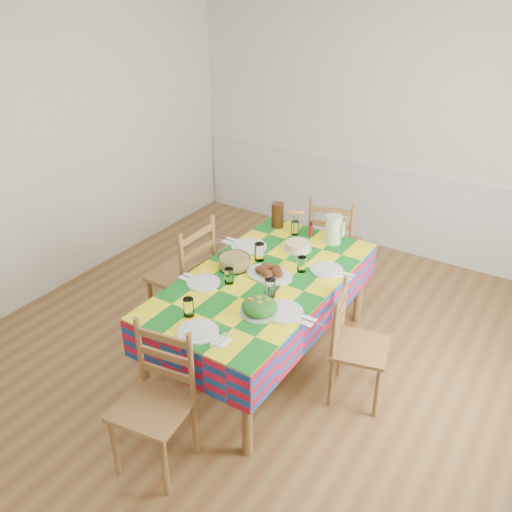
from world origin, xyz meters
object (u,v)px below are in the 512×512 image
at_px(meat_platter, 269,272).
at_px(chair_right, 355,346).
at_px(tea_pitcher, 278,215).
at_px(chair_far, 333,245).
at_px(chair_near, 156,403).
at_px(dining_table, 263,287).
at_px(green_pitcher, 333,229).
at_px(chair_left, 186,276).

xyz_separation_m(meat_platter, chair_right, (0.76, -0.06, -0.34)).
height_order(meat_platter, tea_pitcher, tea_pitcher).
bearing_deg(chair_far, meat_platter, 79.54).
xyz_separation_m(chair_near, chair_right, (0.79, 1.22, -0.03)).
bearing_deg(chair_near, chair_far, 81.10).
bearing_deg(chair_near, meat_platter, 80.18).
distance_m(dining_table, tea_pitcher, 0.92).
relative_size(green_pitcher, chair_near, 0.25).
bearing_deg(chair_left, chair_right, 90.31).
relative_size(dining_table, chair_right, 2.16).
xyz_separation_m(chair_left, chair_right, (1.55, -0.01, -0.07)).
distance_m(meat_platter, tea_pitcher, 0.87).
bearing_deg(tea_pitcher, chair_near, -80.08).
distance_m(dining_table, chair_near, 1.24).
bearing_deg(dining_table, chair_right, -0.76).
height_order(meat_platter, chair_right, chair_right).
height_order(dining_table, tea_pitcher, tea_pitcher).
relative_size(chair_near, chair_left, 0.92).
bearing_deg(tea_pitcher, chair_left, -116.26).
bearing_deg(dining_table, chair_far, 89.58).
height_order(chair_far, chair_left, chair_left).
height_order(dining_table, chair_left, chair_left).
bearing_deg(chair_right, dining_table, 74.94).
xyz_separation_m(meat_platter, chair_near, (-0.03, -1.28, -0.31)).
bearing_deg(meat_platter, green_pitcher, 77.84).
bearing_deg(dining_table, chair_left, -179.96).
distance_m(chair_far, chair_left, 1.46).
xyz_separation_m(tea_pitcher, chair_right, (1.15, -0.84, -0.43)).
distance_m(dining_table, chair_right, 0.81).
height_order(tea_pitcher, chair_left, chair_left).
xyz_separation_m(green_pitcher, tea_pitcher, (-0.55, 0.01, -0.01)).
xyz_separation_m(tea_pitcher, chair_near, (0.36, -2.05, -0.39)).
height_order(green_pitcher, tea_pitcher, green_pitcher).
xyz_separation_m(green_pitcher, chair_far, (-0.18, 0.42, -0.39)).
relative_size(chair_far, chair_left, 0.95).
relative_size(chair_far, chair_right, 1.11).
distance_m(tea_pitcher, chair_far, 0.67).
xyz_separation_m(dining_table, chair_far, (0.01, 1.23, -0.18)).
bearing_deg(tea_pitcher, meat_platter, -63.41).
bearing_deg(chair_near, chair_right, 48.57).
distance_m(meat_platter, green_pitcher, 0.79).
height_order(meat_platter, chair_left, chair_left).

